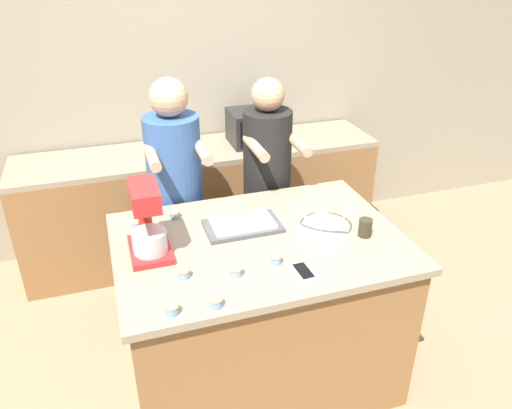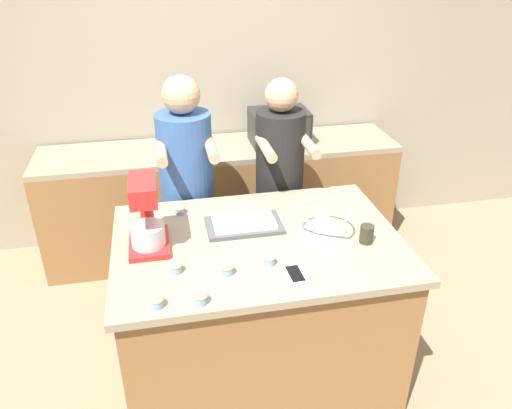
% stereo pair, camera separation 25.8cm
% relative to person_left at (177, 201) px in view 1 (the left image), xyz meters
% --- Properties ---
extents(ground_plane, '(16.00, 16.00, 0.00)m').
position_rel_person_left_xyz_m(ground_plane, '(0.31, -0.73, -0.88)').
color(ground_plane, '#937A5B').
extents(back_wall, '(10.00, 0.06, 2.70)m').
position_rel_person_left_xyz_m(back_wall, '(0.31, 1.08, 0.47)').
color(back_wall, gray).
rests_on(back_wall, ground_plane).
extents(island_counter, '(1.50, 1.06, 0.96)m').
position_rel_person_left_xyz_m(island_counter, '(0.31, -0.73, -0.40)').
color(island_counter, olive).
rests_on(island_counter, ground_plane).
extents(back_counter, '(2.80, 0.60, 0.92)m').
position_rel_person_left_xyz_m(back_counter, '(0.31, 0.73, -0.42)').
color(back_counter, olive).
rests_on(back_counter, ground_plane).
extents(person_left, '(0.35, 0.51, 1.66)m').
position_rel_person_left_xyz_m(person_left, '(0.00, 0.00, 0.00)').
color(person_left, brown).
rests_on(person_left, ground_plane).
extents(person_right, '(0.33, 0.50, 1.61)m').
position_rel_person_left_xyz_m(person_right, '(0.61, -0.00, -0.02)').
color(person_right, '#33384C').
rests_on(person_right, ground_plane).
extents(stand_mixer, '(0.20, 0.30, 0.38)m').
position_rel_person_left_xyz_m(stand_mixer, '(-0.25, -0.68, 0.25)').
color(stand_mixer, red).
rests_on(stand_mixer, island_counter).
extents(mixing_bowl, '(0.29, 0.29, 0.16)m').
position_rel_person_left_xyz_m(mixing_bowl, '(0.65, -0.77, 0.16)').
color(mixing_bowl, '#BCBCC1').
rests_on(mixing_bowl, island_counter).
extents(baking_tray, '(0.41, 0.24, 0.04)m').
position_rel_person_left_xyz_m(baking_tray, '(0.26, -0.59, 0.10)').
color(baking_tray, '#4C4C51').
rests_on(baking_tray, island_counter).
extents(microwave_oven, '(0.45, 0.33, 0.26)m').
position_rel_person_left_xyz_m(microwave_oven, '(0.78, 0.73, 0.17)').
color(microwave_oven, black).
rests_on(microwave_oven, back_counter).
extents(cell_phone, '(0.08, 0.15, 0.01)m').
position_rel_person_left_xyz_m(cell_phone, '(0.42, -1.07, 0.09)').
color(cell_phone, silver).
rests_on(cell_phone, island_counter).
extents(drinking_glass, '(0.07, 0.07, 0.10)m').
position_rel_person_left_xyz_m(drinking_glass, '(0.85, -0.87, 0.13)').
color(drinking_glass, '#332D1E').
rests_on(drinking_glass, island_counter).
extents(cupcake_0, '(0.06, 0.06, 0.06)m').
position_rel_person_left_xyz_m(cupcake_0, '(-0.22, -1.17, 0.11)').
color(cupcake_0, '#759EC6').
rests_on(cupcake_0, island_counter).
extents(cupcake_1, '(0.06, 0.06, 0.06)m').
position_rel_person_left_xyz_m(cupcake_1, '(-0.13, -0.93, 0.11)').
color(cupcake_1, '#759EC6').
rests_on(cupcake_1, island_counter).
extents(cupcake_2, '(0.06, 0.06, 0.06)m').
position_rel_person_left_xyz_m(cupcake_2, '(0.11, -1.00, 0.11)').
color(cupcake_2, '#759EC6').
rests_on(cupcake_2, island_counter).
extents(cupcake_3, '(0.06, 0.06, 0.06)m').
position_rel_person_left_xyz_m(cupcake_3, '(-0.29, -0.40, 0.11)').
color(cupcake_3, '#759EC6').
rests_on(cupcake_3, island_counter).
extents(cupcake_4, '(0.06, 0.06, 0.06)m').
position_rel_person_left_xyz_m(cupcake_4, '(0.32, -0.96, 0.11)').
color(cupcake_4, '#759EC6').
rests_on(cupcake_4, island_counter).
extents(cupcake_5, '(0.06, 0.06, 0.06)m').
position_rel_person_left_xyz_m(cupcake_5, '(-0.03, -1.19, 0.11)').
color(cupcake_5, '#759EC6').
rests_on(cupcake_5, island_counter).
extents(cupcake_6, '(0.06, 0.06, 0.06)m').
position_rel_person_left_xyz_m(cupcake_6, '(-0.07, -0.36, 0.11)').
color(cupcake_6, '#759EC6').
rests_on(cupcake_6, island_counter).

